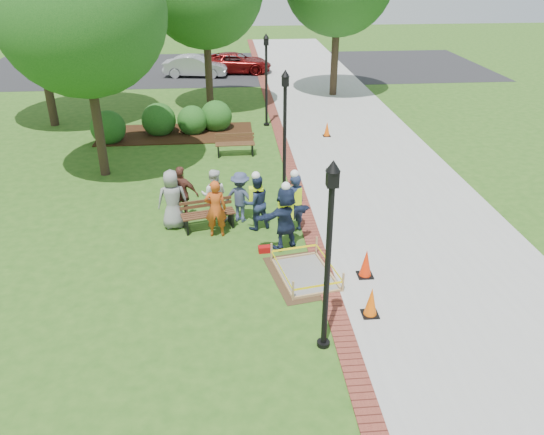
{
  "coord_description": "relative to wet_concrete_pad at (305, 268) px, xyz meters",
  "views": [
    {
      "loc": [
        -0.62,
        -11.82,
        7.65
      ],
      "look_at": [
        0.5,
        1.2,
        1.0
      ],
      "focal_mm": 35.0,
      "sensor_mm": 36.0,
      "label": 1
    }
  ],
  "objects": [
    {
      "name": "shrub_a",
      "position": [
        -7.1,
        11.4,
        -0.23
      ],
      "size": [
        1.52,
        1.52,
        1.52
      ],
      "primitive_type": "sphere",
      "color": "#134314",
      "rests_on": "ground"
    },
    {
      "name": "hivis_worker_b",
      "position": [
        -0.01,
        2.47,
        0.74
      ],
      "size": [
        0.69,
        0.57,
        1.99
      ],
      "color": "#1B2147",
      "rests_on": "ground"
    },
    {
      "name": "parked_car_c",
      "position": [
        -1.16,
        25.57,
        -0.23
      ],
      "size": [
        2.35,
        4.64,
        1.46
      ],
      "primitive_type": "imported",
      "rotation": [
        0.0,
        0.0,
        1.48
      ],
      "color": "maroon",
      "rests_on": "ground"
    },
    {
      "name": "hivis_worker_c",
      "position": [
        -1.11,
        2.76,
        0.69
      ],
      "size": [
        0.63,
        0.5,
        1.86
      ],
      "color": "#1A2245",
      "rests_on": "ground"
    },
    {
      "name": "lamp_mid",
      "position": [
        0.0,
        5.26,
        2.25
      ],
      "size": [
        0.28,
        0.28,
        4.26
      ],
      "color": "black",
      "rests_on": "ground"
    },
    {
      "name": "casual_person_b",
      "position": [
        -2.32,
        2.4,
        0.65
      ],
      "size": [
        0.57,
        0.37,
        1.76
      ],
      "color": "#BA4615",
      "rests_on": "ground"
    },
    {
      "name": "lamp_far",
      "position": [
        0.0,
        13.26,
        2.25
      ],
      "size": [
        0.28,
        0.28,
        4.26
      ],
      "color": "black",
      "rests_on": "ground"
    },
    {
      "name": "ground",
      "position": [
        -1.25,
        0.26,
        -0.23
      ],
      "size": [
        100.0,
        100.0,
        0.0
      ],
      "primitive_type": "plane",
      "color": "#285116",
      "rests_on": "ground"
    },
    {
      "name": "cone_front",
      "position": [
        1.27,
        -1.8,
        0.13
      ],
      "size": [
        0.39,
        0.39,
        0.76
      ],
      "color": "black",
      "rests_on": "ground"
    },
    {
      "name": "shrub_d",
      "position": [
        -2.4,
        12.83,
        -0.23
      ],
      "size": [
        1.48,
        1.48,
        1.48
      ],
      "primitive_type": "sphere",
      "color": "#134314",
      "rests_on": "ground"
    },
    {
      "name": "casual_person_c",
      "position": [
        -2.38,
        3.43,
        0.61
      ],
      "size": [
        0.59,
        0.43,
        1.69
      ],
      "color": "silver",
      "rests_on": "ground"
    },
    {
      "name": "shrub_b",
      "position": [
        -5.0,
        12.36,
        -0.23
      ],
      "size": [
        1.55,
        1.55,
        1.55
      ],
      "primitive_type": "sphere",
      "color": "#134314",
      "rests_on": "ground"
    },
    {
      "name": "parking_lot",
      "position": [
        -1.25,
        27.26,
        -0.23
      ],
      "size": [
        36.0,
        12.0,
        0.01
      ],
      "primitive_type": "cube",
      "color": "black",
      "rests_on": "ground"
    },
    {
      "name": "lamp_near",
      "position": [
        0.0,
        -2.74,
        2.25
      ],
      "size": [
        0.28,
        0.28,
        4.26
      ],
      "color": "black",
      "rests_on": "ground"
    },
    {
      "name": "shrub_e",
      "position": [
        -3.81,
        13.56,
        -0.23
      ],
      "size": [
        0.85,
        0.85,
        0.85
      ],
      "primitive_type": "sphere",
      "color": "#134314",
      "rests_on": "ground"
    },
    {
      "name": "hivis_worker_a",
      "position": [
        -0.37,
        1.51,
        0.76
      ],
      "size": [
        0.7,
        0.59,
        2.03
      ],
      "color": "#1B2946",
      "rests_on": "ground"
    },
    {
      "name": "bench_far",
      "position": [
        -1.6,
        9.24,
        0.04
      ],
      "size": [
        1.63,
        0.59,
        0.87
      ],
      "color": "#54341C",
      "rests_on": "ground"
    },
    {
      "name": "wet_concrete_pad",
      "position": [
        0.0,
        0.0,
        0.0
      ],
      "size": [
        2.11,
        2.58,
        0.55
      ],
      "color": "#47331E",
      "rests_on": "ground"
    },
    {
      "name": "casual_person_e",
      "position": [
        -1.56,
        3.31,
        0.58
      ],
      "size": [
        0.61,
        0.53,
        1.62
      ],
      "color": "#363E5E",
      "rests_on": "ground"
    },
    {
      "name": "toolbox",
      "position": [
        -0.97,
        1.3,
        -0.14
      ],
      "size": [
        0.38,
        0.22,
        0.18
      ],
      "primitive_type": "cube",
      "rotation": [
        0.0,
        0.0,
        0.07
      ],
      "color": "#9D0C0D",
      "rests_on": "ground"
    },
    {
      "name": "bench_near",
      "position": [
        -2.57,
        2.88,
        0.04
      ],
      "size": [
        1.69,
        0.91,
        0.87
      ],
      "color": "brown",
      "rests_on": "ground"
    },
    {
      "name": "parked_car_a",
      "position": [
        -10.3,
        25.98,
        -0.23
      ],
      "size": [
        2.86,
        5.14,
        1.59
      ],
      "primitive_type": "imported",
      "rotation": [
        0.0,
        0.0,
        1.73
      ],
      "color": "#252527",
      "rests_on": "ground"
    },
    {
      "name": "tree_left",
      "position": [
        -6.57,
        7.59,
        5.57
      ],
      "size": [
        5.7,
        5.7,
        8.67
      ],
      "color": "#3D2D1E",
      "rests_on": "ground"
    },
    {
      "name": "casual_person_a",
      "position": [
        -3.61,
        3.06,
        0.69
      ],
      "size": [
        0.64,
        0.46,
        1.84
      ],
      "color": "gray",
      "rests_on": "ground"
    },
    {
      "name": "parked_car_b",
      "position": [
        -3.86,
        24.58,
        -0.23
      ],
      "size": [
        2.59,
        4.81,
        1.5
      ],
      "primitive_type": "imported",
      "rotation": [
        0.0,
        0.0,
        1.44
      ],
      "color": "#B0AFB4",
      "rests_on": "ground"
    },
    {
      "name": "sidewalk",
      "position": [
        3.75,
        10.26,
        -0.22
      ],
      "size": [
        6.0,
        60.0,
        0.02
      ],
      "primitive_type": "cube",
      "color": "#9E9E99",
      "rests_on": "ground"
    },
    {
      "name": "casual_person_d",
      "position": [
        -3.36,
        3.45,
        0.67
      ],
      "size": [
        0.66,
        0.51,
        1.81
      ],
      "color": "brown",
      "rests_on": "ground"
    },
    {
      "name": "brick_edging",
      "position": [
        0.5,
        10.26,
        -0.22
      ],
      "size": [
        0.5,
        60.0,
        0.03
      ],
      "primitive_type": "cube",
      "color": "maroon",
      "rests_on": "ground"
    },
    {
      "name": "shrub_c",
      "position": [
        -3.49,
        12.38,
        -0.23
      ],
      "size": [
        1.38,
        1.38,
        1.38
      ],
      "primitive_type": "sphere",
      "color": "#134314",
      "rests_on": "ground"
    },
    {
      "name": "cone_far",
      "position": [
        2.6,
        11.34,
        0.09
      ],
      "size": [
        0.34,
        0.34,
        0.67
      ],
      "color": "black",
      "rests_on": "ground"
    },
    {
      "name": "mulch_bed",
      "position": [
        -4.25,
        12.26,
        -0.21
      ],
      "size": [
        7.0,
        3.0,
        0.05
      ],
      "primitive_type": "cube",
      "color": "#381E0F",
      "rests_on": "ground"
    },
    {
      "name": "cone_back",
      "position": [
        1.55,
        -0.16,
        0.15
      ],
      "size": [
        0.4,
        0.4,
        0.79
      ],
      "color": "black",
      "rests_on": "ground"
    }
  ]
}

